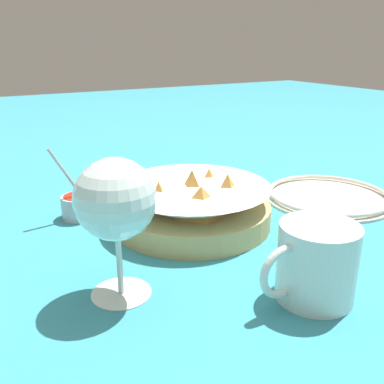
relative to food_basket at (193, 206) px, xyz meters
The scene contains 7 objects.
ground_plane 0.04m from the food_basket, 111.02° to the left, with size 4.00×4.00×0.00m, color teal.
food_basket is the anchor object (origin of this frame).
sauce_cup 0.20m from the food_basket, 38.36° to the right, with size 0.07×0.06×0.13m.
wine_glass 0.24m from the food_basket, 37.39° to the left, with size 0.09×0.09×0.17m.
beer_mug 0.26m from the food_basket, 93.56° to the left, with size 0.13×0.09×0.09m.
side_plate 0.29m from the food_basket, behind, with size 0.24×0.24×0.01m.
napkin 0.26m from the food_basket, 123.65° to the right, with size 0.15×0.12×0.01m.
Camera 1 is at (0.33, 0.55, 0.29)m, focal length 40.00 mm.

